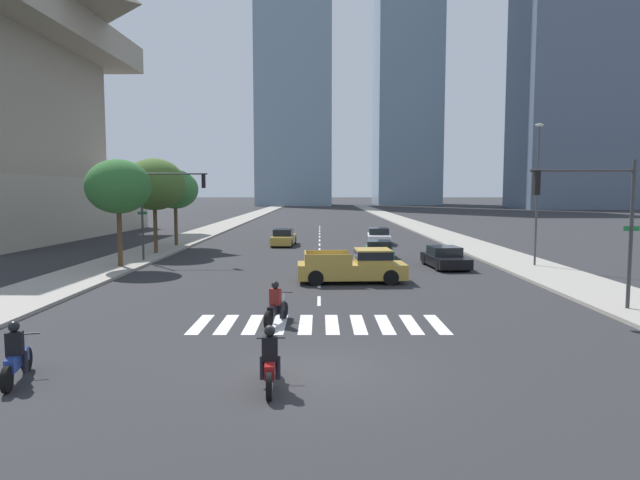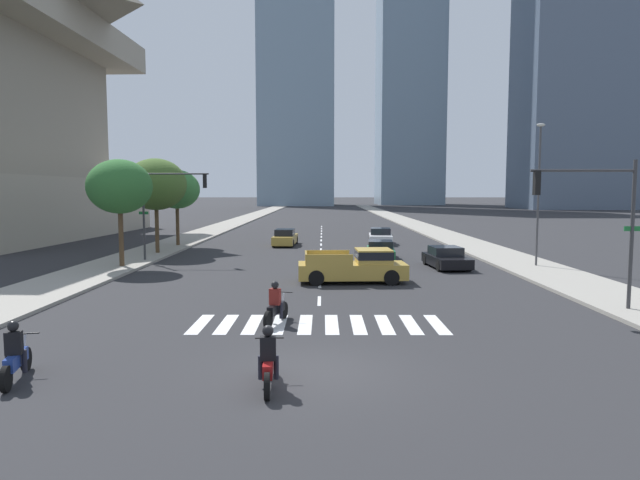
# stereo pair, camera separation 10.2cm
# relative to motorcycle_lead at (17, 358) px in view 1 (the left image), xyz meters

# --- Properties ---
(ground_plane) EXTENTS (800.00, 800.00, 0.00)m
(ground_plane) POSITION_rel_motorcycle_lead_xyz_m (7.18, 0.74, -0.58)
(ground_plane) COLOR #28282B
(sidewalk_east) EXTENTS (4.00, 260.00, 0.15)m
(sidewalk_east) POSITION_rel_motorcycle_lead_xyz_m (19.69, 30.74, -0.51)
(sidewalk_east) COLOR gray
(sidewalk_east) RESTS_ON ground
(sidewalk_west) EXTENTS (4.00, 260.00, 0.15)m
(sidewalk_west) POSITION_rel_motorcycle_lead_xyz_m (-5.32, 30.74, -0.51)
(sidewalk_west) COLOR gray
(sidewalk_west) RESTS_ON ground
(crosswalk_near) EXTENTS (8.55, 2.80, 0.01)m
(crosswalk_near) POSITION_rel_motorcycle_lead_xyz_m (7.18, 5.64, -0.58)
(crosswalk_near) COLOR silver
(crosswalk_near) RESTS_ON ground
(lane_divider_center) EXTENTS (0.14, 50.00, 0.01)m
(lane_divider_center) POSITION_rel_motorcycle_lead_xyz_m (7.18, 33.64, -0.58)
(lane_divider_center) COLOR silver
(lane_divider_center) RESTS_ON ground
(motorcycle_lead) EXTENTS (0.80, 2.09, 1.49)m
(motorcycle_lead) POSITION_rel_motorcycle_lead_xyz_m (0.00, 0.00, 0.00)
(motorcycle_lead) COLOR black
(motorcycle_lead) RESTS_ON ground
(motorcycle_trailing) EXTENTS (0.70, 2.13, 1.49)m
(motorcycle_trailing) POSITION_rel_motorcycle_lead_xyz_m (6.07, -0.40, -0.00)
(motorcycle_trailing) COLOR black
(motorcycle_trailing) RESTS_ON ground
(motorcycle_third) EXTENTS (0.88, 2.09, 1.49)m
(motorcycle_third) POSITION_rel_motorcycle_lead_xyz_m (5.73, 5.72, -0.00)
(motorcycle_third) COLOR black
(motorcycle_third) RESTS_ON ground
(pickup_truck) EXTENTS (5.42, 2.27, 1.67)m
(pickup_truck) POSITION_rel_motorcycle_lead_xyz_m (9.05, 14.27, 0.23)
(pickup_truck) COLOR #B28E38
(pickup_truck) RESTS_ON ground
(sedan_gold_0) EXTENTS (1.95, 4.78, 1.38)m
(sedan_gold_0) POSITION_rel_motorcycle_lead_xyz_m (4.18, 32.98, 0.05)
(sedan_gold_0) COLOR #B28E38
(sedan_gold_0) RESTS_ON ground
(sedan_black_1) EXTENTS (2.22, 4.39, 1.25)m
(sedan_black_1) POSITION_rel_motorcycle_lead_xyz_m (14.66, 19.55, -0.01)
(sedan_black_1) COLOR black
(sedan_black_1) RESTS_ON ground
(sedan_white_2) EXTENTS (2.20, 4.50, 1.37)m
(sedan_white_2) POSITION_rel_motorcycle_lead_xyz_m (12.29, 34.18, 0.04)
(sedan_white_2) COLOR silver
(sedan_white_2) RESTS_ON ground
(sedan_green_3) EXTENTS (2.14, 4.51, 1.23)m
(sedan_green_3) POSITION_rel_motorcycle_lead_xyz_m (11.19, 23.71, -0.02)
(sedan_green_3) COLOR #1E6038
(sedan_green_3) RESTS_ON ground
(traffic_signal_near) EXTENTS (4.14, 0.28, 5.54)m
(traffic_signal_near) POSITION_rel_motorcycle_lead_xyz_m (17.34, 7.55, 3.35)
(traffic_signal_near) COLOR #333335
(traffic_signal_near) RESTS_ON sidewalk_east
(traffic_signal_far) EXTENTS (4.50, 0.28, 5.88)m
(traffic_signal_far) POSITION_rel_motorcycle_lead_xyz_m (-2.57, 22.17, 3.59)
(traffic_signal_far) COLOR #333335
(traffic_signal_far) RESTS_ON sidewalk_west
(street_lamp_east) EXTENTS (0.50, 0.24, 8.31)m
(street_lamp_east) POSITION_rel_motorcycle_lead_xyz_m (19.99, 19.53, 4.33)
(street_lamp_east) COLOR #3F3F42
(street_lamp_east) RESTS_ON sidewalk_east
(street_tree_nearest) EXTENTS (3.72, 3.72, 6.24)m
(street_tree_nearest) POSITION_rel_motorcycle_lead_xyz_m (-4.52, 19.23, 4.21)
(street_tree_nearest) COLOR #4C3823
(street_tree_nearest) RESTS_ON sidewalk_west
(street_tree_second) EXTENTS (4.30, 4.30, 6.70)m
(street_tree_second) POSITION_rel_motorcycle_lead_xyz_m (-4.52, 26.19, 4.43)
(street_tree_second) COLOR #4C3823
(street_tree_second) RESTS_ON sidewalk_west
(street_tree_third) EXTENTS (3.70, 3.70, 6.11)m
(street_tree_third) POSITION_rel_motorcycle_lead_xyz_m (-4.52, 31.75, 4.09)
(street_tree_third) COLOR #4C3823
(street_tree_third) RESTS_ON sidewalk_west
(office_tower_left_skyline) EXTENTS (23.39, 24.39, 123.41)m
(office_tower_left_skyline) POSITION_rel_motorcycle_lead_xyz_m (-0.95, 165.30, 56.46)
(office_tower_left_skyline) COLOR #7A93A8
(office_tower_left_skyline) RESTS_ON ground
(office_tower_center_skyline) EXTENTS (20.85, 24.29, 147.39)m
(office_tower_center_skyline) POSITION_rel_motorcycle_lead_xyz_m (36.69, 177.17, 67.44)
(office_tower_center_skyline) COLOR #7A93A8
(office_tower_center_skyline) RESTS_ON ground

